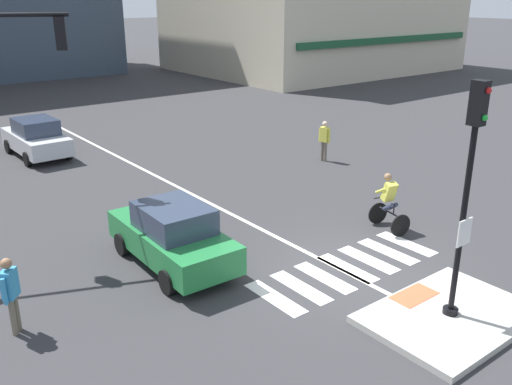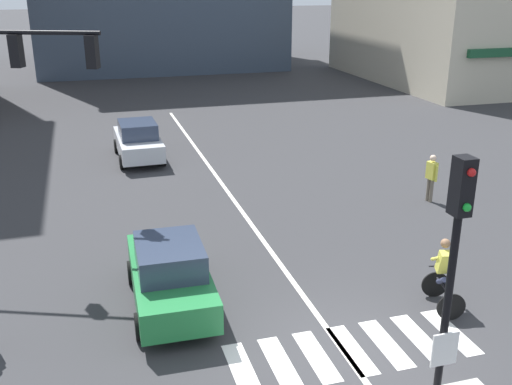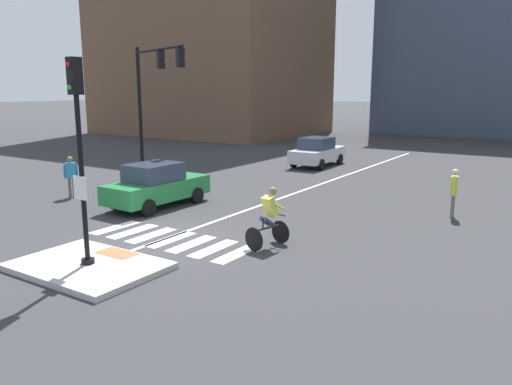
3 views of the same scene
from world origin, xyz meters
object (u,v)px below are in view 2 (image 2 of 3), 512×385
signal_pole (450,285)px  car_silver_westbound_distant (138,141)px  cyclist (444,273)px  car_green_westbound_near (170,274)px  pedestrian_waiting_far_side (431,174)px

signal_pole → car_silver_westbound_distant: bearing=98.9°
signal_pole → cyclist: signal_pole is taller
car_silver_westbound_distant → cyclist: (5.59, -14.21, 0.06)m
car_green_westbound_near → pedestrian_waiting_far_side: 10.57m
signal_pole → car_green_westbound_near: signal_pole is taller
car_green_westbound_near → cyclist: cyclist is taller
car_silver_westbound_distant → pedestrian_waiting_far_side: bearing=-41.1°
car_green_westbound_near → pedestrian_waiting_far_side: bearing=24.5°
car_silver_westbound_distant → car_green_westbound_near: bearing=-92.3°
car_silver_westbound_distant → cyclist: bearing=-68.5°
car_silver_westbound_distant → car_green_westbound_near: 12.36m
cyclist → pedestrian_waiting_far_side: (3.53, 6.24, 0.11)m
cyclist → pedestrian_waiting_far_side: 7.17m
car_silver_westbound_distant → signal_pole: bearing=-81.1°
car_silver_westbound_distant → cyclist: size_ratio=2.46×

